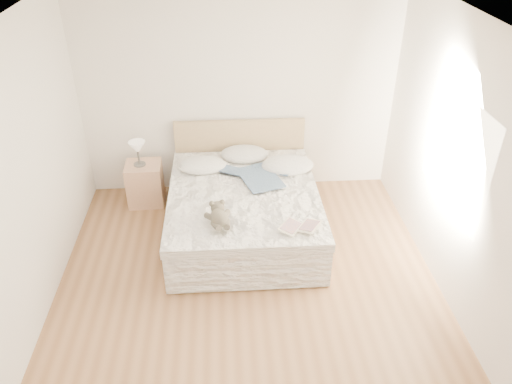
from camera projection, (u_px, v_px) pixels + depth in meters
floor at (249, 298)px, 5.10m from camera, size 4.00×4.50×0.00m
ceiling at (247, 30)px, 3.66m from camera, size 4.00×4.50×0.00m
wall_back at (239, 93)px, 6.28m from camera, size 4.00×0.02×2.70m
wall_left at (15, 194)px, 4.27m from camera, size 0.02×4.50×2.70m
wall_right at (469, 178)px, 4.50m from camera, size 0.02×4.50×2.70m
window at (457, 153)px, 4.70m from camera, size 0.02×1.30×1.10m
bed at (244, 208)px, 5.95m from camera, size 1.72×2.14×1.00m
nightstand at (145, 183)px, 6.48m from camera, size 0.46×0.41×0.56m
table_lamp at (137, 148)px, 6.20m from camera, size 0.27×0.27×0.33m
pillow_left at (202, 165)px, 6.16m from camera, size 0.59×0.42×0.18m
pillow_middle at (244, 154)px, 6.40m from camera, size 0.64×0.47×0.18m
pillow_right at (288, 165)px, 6.16m from camera, size 0.65×0.46×0.19m
blouse at (260, 178)px, 5.92m from camera, size 0.84×0.86×0.03m
photo_book at (194, 166)px, 6.16m from camera, size 0.37×0.29×0.03m
childrens_book at (300, 227)px, 5.09m from camera, size 0.47×0.43×0.03m
teddy_bear at (219, 223)px, 5.11m from camera, size 0.31×0.39×0.18m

